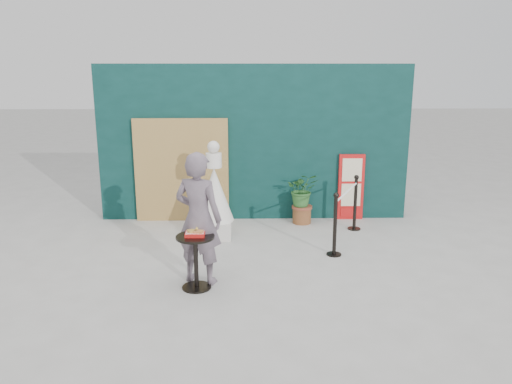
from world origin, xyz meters
name	(u,v)px	position (x,y,z in m)	size (l,w,h in m)	color
ground	(258,281)	(0.00, 0.00, 0.00)	(60.00, 60.00, 0.00)	#ADAAA5
back_wall	(254,143)	(0.00, 3.15, 1.50)	(6.00, 0.30, 3.00)	#092B29
bamboo_fence	(182,170)	(-1.40, 2.94, 1.00)	(1.80, 0.08, 2.00)	tan
woman	(198,218)	(-0.81, 0.03, 0.93)	(0.67, 0.44, 1.85)	slate
menu_board	(351,187)	(1.90, 2.95, 0.65)	(0.50, 0.07, 1.30)	red
statue	(214,199)	(-0.71, 1.92, 0.70)	(0.67, 0.67, 1.72)	silver
cafe_table	(196,254)	(-0.84, -0.19, 0.50)	(0.52, 0.52, 0.75)	black
food_basket	(195,233)	(-0.84, -0.19, 0.79)	(0.26, 0.19, 0.11)	red
planter	(302,194)	(0.92, 2.71, 0.57)	(0.58, 0.50, 0.99)	brown
stanchion_barrier	(346,214)	(1.55, 1.65, 0.49)	(0.84, 1.54, 1.03)	black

